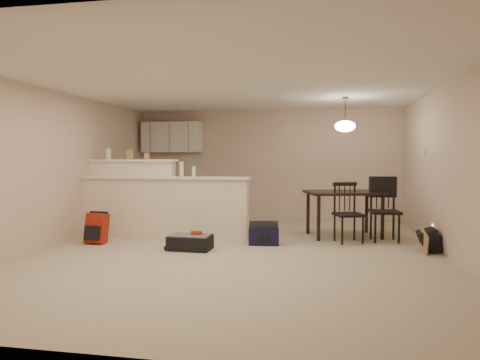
% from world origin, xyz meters
% --- Properties ---
extents(room, '(7.00, 7.02, 2.50)m').
position_xyz_m(room, '(0.00, 0.00, 1.25)').
color(room, '#BEAF92').
rests_on(room, ground).
extents(breakfast_bar, '(3.08, 0.58, 1.39)m').
position_xyz_m(breakfast_bar, '(-1.76, 0.98, 0.61)').
color(breakfast_bar, beige).
rests_on(breakfast_bar, ground).
extents(upper_cabinets, '(1.40, 0.34, 0.70)m').
position_xyz_m(upper_cabinets, '(-2.20, 3.32, 1.90)').
color(upper_cabinets, white).
rests_on(upper_cabinets, room).
extents(kitchen_counter, '(1.80, 0.60, 0.90)m').
position_xyz_m(kitchen_counter, '(-2.00, 3.19, 0.45)').
color(kitchen_counter, white).
rests_on(kitchen_counter, ground).
extents(thermostat, '(0.02, 0.12, 0.12)m').
position_xyz_m(thermostat, '(2.98, 1.55, 1.50)').
color(thermostat, beige).
rests_on(thermostat, room).
extents(jar, '(0.10, 0.10, 0.20)m').
position_xyz_m(jar, '(-2.67, 1.12, 1.49)').
color(jar, silver).
rests_on(jar, breakfast_bar).
extents(cereal_box, '(0.10, 0.07, 0.16)m').
position_xyz_m(cereal_box, '(-2.24, 1.12, 1.47)').
color(cereal_box, '#A38654').
rests_on(cereal_box, breakfast_bar).
extents(small_box, '(0.08, 0.06, 0.12)m').
position_xyz_m(small_box, '(-1.91, 1.12, 1.45)').
color(small_box, '#A38654').
rests_on(small_box, breakfast_bar).
extents(bottle_a, '(0.07, 0.07, 0.26)m').
position_xyz_m(bottle_a, '(-1.18, 0.90, 1.22)').
color(bottle_a, silver).
rests_on(bottle_a, breakfast_bar).
extents(bottle_b, '(0.06, 0.06, 0.18)m').
position_xyz_m(bottle_b, '(-0.95, 0.90, 1.18)').
color(bottle_b, silver).
rests_on(bottle_b, breakfast_bar).
extents(dining_table, '(1.50, 1.20, 0.82)m').
position_xyz_m(dining_table, '(1.64, 1.57, 0.72)').
color(dining_table, black).
rests_on(dining_table, ground).
extents(pendant_lamp, '(0.36, 0.36, 0.62)m').
position_xyz_m(pendant_lamp, '(1.64, 1.57, 1.99)').
color(pendant_lamp, brown).
rests_on(pendant_lamp, room).
extents(dining_chair_near, '(0.55, 0.54, 1.00)m').
position_xyz_m(dining_chair_near, '(1.69, 1.01, 0.50)').
color(dining_chair_near, black).
rests_on(dining_chair_near, ground).
extents(dining_chair_far, '(0.50, 0.48, 1.07)m').
position_xyz_m(dining_chair_far, '(2.30, 1.23, 0.54)').
color(dining_chair_far, black).
rests_on(dining_chair_far, ground).
extents(suitcase, '(0.66, 0.44, 0.22)m').
position_xyz_m(suitcase, '(-0.76, 0.02, 0.11)').
color(suitcase, black).
rests_on(suitcase, ground).
extents(red_backpack, '(0.34, 0.22, 0.49)m').
position_xyz_m(red_backpack, '(-2.44, 0.23, 0.25)').
color(red_backpack, '#A42212').
rests_on(red_backpack, ground).
extents(navy_duffel, '(0.51, 0.31, 0.27)m').
position_xyz_m(navy_duffel, '(0.31, 0.61, 0.13)').
color(navy_duffel, '#111437').
rests_on(navy_duffel, ground).
extents(black_daypack, '(0.29, 0.39, 0.33)m').
position_xyz_m(black_daypack, '(2.85, 0.56, 0.16)').
color(black_daypack, black).
rests_on(black_daypack, ground).
extents(cardboard_sheet, '(0.02, 0.43, 0.33)m').
position_xyz_m(cardboard_sheet, '(2.74, 0.39, 0.16)').
color(cardboard_sheet, '#A38654').
rests_on(cardboard_sheet, ground).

